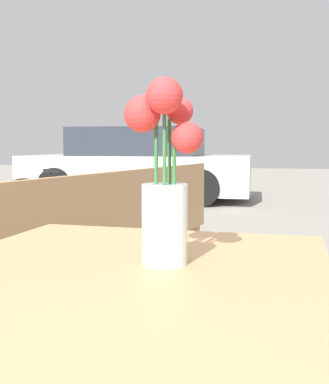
{
  "coord_description": "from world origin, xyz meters",
  "views": [
    {
      "loc": [
        0.31,
        -0.8,
        0.97
      ],
      "look_at": [
        0.07,
        0.07,
        0.88
      ],
      "focal_mm": 45.0,
      "sensor_mm": 36.0,
      "label": 1
    }
  ],
  "objects": [
    {
      "name": "bicycle",
      "position": [
        -2.12,
        3.92,
        0.33
      ],
      "size": [
        1.41,
        0.7,
        0.72
      ],
      "color": "black",
      "rests_on": "ground_plane"
    },
    {
      "name": "bench_near",
      "position": [
        -0.57,
        1.51,
        0.48
      ],
      "size": [
        0.67,
        1.96,
        0.85
      ],
      "color": "tan",
      "rests_on": "ground_plane"
    },
    {
      "name": "parked_car",
      "position": [
        -2.47,
        7.43,
        0.61
      ],
      "size": [
        4.1,
        2.16,
        1.28
      ],
      "color": "silver",
      "rests_on": "ground_plane"
    },
    {
      "name": "table_front",
      "position": [
        0.0,
        0.0,
        0.63
      ],
      "size": [
        0.76,
        0.87,
        0.75
      ],
      "color": "tan",
      "rests_on": "ground_plane"
    },
    {
      "name": "flower_vase",
      "position": [
        0.06,
        0.06,
        0.9
      ],
      "size": [
        0.14,
        0.14,
        0.34
      ],
      "color": "silver",
      "rests_on": "table_front"
    }
  ]
}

